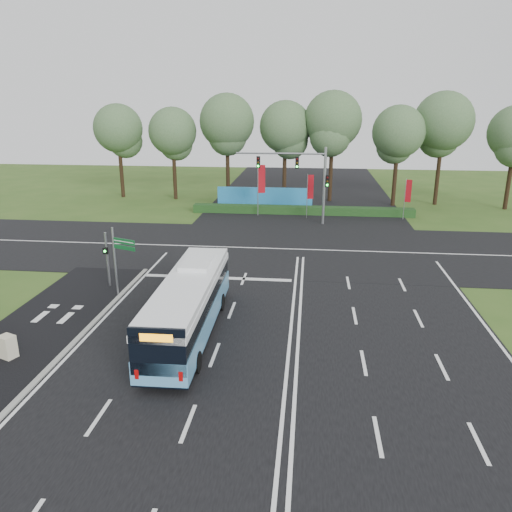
{
  "coord_description": "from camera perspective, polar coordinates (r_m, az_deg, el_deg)",
  "views": [
    {
      "loc": [
        0.73,
        -24.73,
        11.0
      ],
      "look_at": [
        -2.19,
        2.0,
        2.55
      ],
      "focal_mm": 35.0,
      "sensor_mm": 36.0,
      "label": 1
    }
  ],
  "objects": [
    {
      "name": "ground",
      "position": [
        27.07,
        4.18,
        -6.58
      ],
      "size": [
        120.0,
        120.0,
        0.0
      ],
      "primitive_type": "plane",
      "color": "#32521B",
      "rests_on": "ground"
    },
    {
      "name": "road_main",
      "position": [
        27.06,
        4.18,
        -6.54
      ],
      "size": [
        20.0,
        120.0,
        0.04
      ],
      "primitive_type": "cube",
      "color": "black",
      "rests_on": "ground"
    },
    {
      "name": "road_cross",
      "position": [
        38.34,
        4.88,
        0.75
      ],
      "size": [
        120.0,
        14.0,
        0.05
      ],
      "primitive_type": "cube",
      "color": "black",
      "rests_on": "ground"
    },
    {
      "name": "bike_path",
      "position": [
        27.7,
        -23.13,
        -7.38
      ],
      "size": [
        5.0,
        18.0,
        0.06
      ],
      "primitive_type": "cube",
      "color": "black",
      "rests_on": "ground"
    },
    {
      "name": "kerb_strip",
      "position": [
        26.63,
        -18.58,
        -7.79
      ],
      "size": [
        0.25,
        18.0,
        0.12
      ],
      "primitive_type": "cube",
      "color": "gray",
      "rests_on": "ground"
    },
    {
      "name": "city_bus",
      "position": [
        24.26,
        -7.66,
        -5.59
      ],
      "size": [
        2.49,
        10.91,
        3.12
      ],
      "rotation": [
        0.0,
        0.0,
        0.02
      ],
      "color": "#5292BF",
      "rests_on": "ground"
    },
    {
      "name": "pedestrian_signal",
      "position": [
        31.4,
        -16.66,
        -0.19
      ],
      "size": [
        0.28,
        0.42,
        3.45
      ],
      "rotation": [
        0.0,
        0.0,
        -0.04
      ],
      "color": "gray",
      "rests_on": "ground"
    },
    {
      "name": "street_sign",
      "position": [
        29.43,
        -15.39,
        0.2
      ],
      "size": [
        1.51,
        0.65,
        4.12
      ],
      "rotation": [
        0.0,
        0.0,
        -0.37
      ],
      "color": "gray",
      "rests_on": "ground"
    },
    {
      "name": "utility_cabinet",
      "position": [
        24.94,
        -26.52,
        -9.32
      ],
      "size": [
        0.81,
        0.75,
        1.09
      ],
      "primitive_type": "cube",
      "rotation": [
        0.0,
        0.0,
        -0.39
      ],
      "color": "beige",
      "rests_on": "ground"
    },
    {
      "name": "banner_flag_left",
      "position": [
        49.01,
        0.52,
        8.41
      ],
      "size": [
        0.73,
        0.25,
        5.11
      ],
      "rotation": [
        0.0,
        0.0,
        0.28
      ],
      "color": "gray",
      "rests_on": "ground"
    },
    {
      "name": "banner_flag_mid",
      "position": [
        48.21,
        6.15,
        7.57
      ],
      "size": [
        0.62,
        0.22,
        4.29
      ],
      "rotation": [
        0.0,
        0.0,
        0.29
      ],
      "color": "gray",
      "rests_on": "ground"
    },
    {
      "name": "banner_flag_right",
      "position": [
        49.33,
        16.93,
        6.89
      ],
      "size": [
        0.55,
        0.25,
        3.95
      ],
      "rotation": [
        0.0,
        0.0,
        -0.37
      ],
      "color": "gray",
      "rests_on": "ground"
    },
    {
      "name": "traffic_light_gantry",
      "position": [
        45.67,
        5.59,
        9.39
      ],
      "size": [
        8.41,
        0.28,
        7.0
      ],
      "color": "gray",
      "rests_on": "ground"
    },
    {
      "name": "hedge",
      "position": [
        50.36,
        5.28,
        5.22
      ],
      "size": [
        22.0,
        1.2,
        0.8
      ],
      "primitive_type": "cube",
      "color": "#123313",
      "rests_on": "ground"
    },
    {
      "name": "blue_hoarding",
      "position": [
        52.88,
        1.0,
        6.65
      ],
      "size": [
        10.0,
        0.3,
        2.2
      ],
      "primitive_type": "cube",
      "color": "#2076B2",
      "rests_on": "ground"
    },
    {
      "name": "eucalyptus_row",
      "position": [
        55.92,
        6.35,
        14.55
      ],
      "size": [
        47.9,
        8.36,
        12.03
      ],
      "color": "black",
      "rests_on": "ground"
    }
  ]
}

